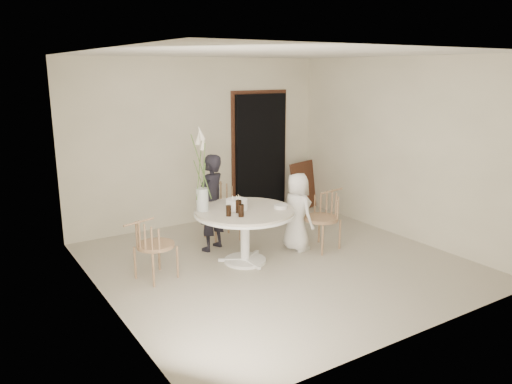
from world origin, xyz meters
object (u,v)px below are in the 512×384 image
girl (211,203)px  birthday_cake (237,204)px  chair_right (327,211)px  chair_far (218,201)px  chair_left (148,241)px  boy (297,212)px  table (245,218)px  flower_vase (202,181)px

girl → birthday_cake: size_ratio=4.87×
chair_right → birthday_cake: 1.42m
chair_right → birthday_cake: (-1.38, 0.19, 0.26)m
chair_far → chair_left: bearing=-142.6°
boy → girl: bearing=53.4°
table → flower_vase: flower_vase is taller
chair_far → chair_right: (1.09, -1.23, -0.03)m
birthday_cake → flower_vase: 0.55m
table → chair_left: size_ratio=1.67×
chair_far → girl: bearing=-125.5°
chair_right → flower_vase: flower_vase is taller
chair_right → birthday_cake: birthday_cake is taller
flower_vase → table: bearing=-27.2°
chair_left → chair_far: bearing=-72.1°
boy → chair_right: bearing=-112.2°
chair_left → boy: boy is taller
table → girl: girl is taller
table → girl: (-0.15, 0.68, 0.07)m
birthday_cake → girl: bearing=95.8°
girl → chair_far: bearing=-154.1°
table → birthday_cake: birthday_cake is taller
table → boy: (0.88, 0.02, -0.06)m
girl → boy: girl is taller
table → birthday_cake: size_ratio=4.70×
birthday_cake → boy: bearing=-2.9°
chair_right → flower_vase: 1.91m
chair_right → girl: bearing=-129.6°
table → chair_right: chair_right is taller
table → chair_right: size_ratio=1.59×
chair_left → girl: girl is taller
flower_vase → boy: bearing=-9.7°
table → chair_far: chair_far is taller
table → flower_vase: bearing=152.8°
chair_right → chair_left: (-2.60, 0.22, -0.03)m
girl → birthday_cake: (0.06, -0.61, 0.11)m
chair_far → chair_left: chair_far is taller
chair_right → birthday_cake: bearing=-108.3°
chair_right → boy: size_ratio=0.75×
girl → flower_vase: 0.70m
table → girl: size_ratio=0.97×
flower_vase → birthday_cake: bearing=-24.6°
boy → birthday_cake: bearing=83.4°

